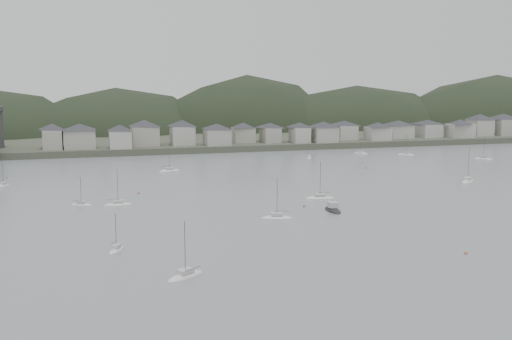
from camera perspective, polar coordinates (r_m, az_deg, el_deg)
name	(u,v)px	position (r m, az deg, el deg)	size (l,w,h in m)	color
ground	(363,255)	(118.46, 10.16, -8.05)	(900.00, 900.00, 0.00)	slate
far_shore_land	(165,130)	(401.21, -8.72, 3.83)	(900.00, 250.00, 3.00)	#383D2D
forested_ridge	(178,153)	(377.90, -7.45, 1.62)	(851.55, 103.94, 102.57)	black
waterfront_town	(293,130)	(303.52, 3.55, 3.79)	(451.48, 28.46, 12.92)	#A29F94
sailboat_lead	(116,250)	(122.86, -13.20, -7.44)	(4.37, 6.21, 8.23)	silver
moored_fleet	(267,196)	(174.88, 1.02, -2.48)	(222.58, 177.73, 12.64)	silver
motor_launch_far	(333,210)	(156.77, 7.35, -3.79)	(3.61, 8.83, 4.06)	black
mooring_buoys	(262,197)	(173.26, 0.60, -2.59)	(176.30, 124.61, 0.70)	#AC5739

